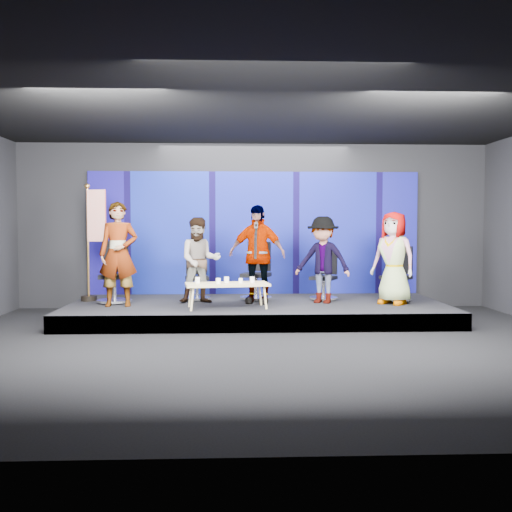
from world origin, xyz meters
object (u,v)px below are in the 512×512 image
object	(u,v)px
chair_b	(197,283)
chair_d	(324,283)
panelist_c	(257,254)
mug_e	(252,280)
chair_e	(397,283)
flag_stand	(93,239)
panelist_b	(200,260)
chair_a	(115,282)
mug_c	(227,280)
panelist_e	(394,258)
panelist_a	(118,254)
mug_b	(218,281)
coffee_table	(227,285)
mug_a	(198,280)
chair_c	(257,281)
mug_d	(241,280)
panelist_d	(323,260)

from	to	relation	value
chair_b	chair_d	distance (m)	2.51
panelist_c	mug_e	bearing A→B (deg)	-82.79
chair_b	chair_e	world-z (taller)	chair_e
flag_stand	panelist_b	bearing A→B (deg)	0.13
chair_a	chair_d	xyz separation A→B (m)	(4.03, 0.29, -0.05)
mug_c	flag_stand	distance (m)	2.84
panelist_e	chair_d	bearing A→B (deg)	-166.24
panelist_c	chair_e	world-z (taller)	panelist_c
panelist_c	panelist_e	xyz separation A→B (m)	(2.53, -0.23, -0.06)
mug_e	flag_stand	world-z (taller)	flag_stand
panelist_a	mug_b	xyz separation A→B (m)	(1.81, -0.46, -0.45)
chair_e	flag_stand	bearing A→B (deg)	-138.45
panelist_c	mug_b	xyz separation A→B (m)	(-0.70, -0.79, -0.43)
mug_e	panelist_e	bearing A→B (deg)	7.38
panelist_b	mug_e	size ratio (longest dim) A/B	15.99
panelist_c	mug_b	bearing A→B (deg)	-114.15
panelist_b	panelist_c	bearing A→B (deg)	-8.74
chair_d	mug_b	xyz separation A→B (m)	(-2.05, -1.23, 0.16)
coffee_table	mug_e	xyz separation A→B (m)	(0.44, 0.10, 0.09)
panelist_a	flag_stand	distance (m)	0.99
panelist_a	panelist_b	size ratio (longest dim) A/B	1.17
chair_a	panelist_c	world-z (taller)	panelist_c
panelist_a	mug_a	bearing A→B (deg)	-17.29
panelist_b	flag_stand	xyz separation A→B (m)	(-2.06, 0.36, 0.39)
panelist_a	flag_stand	world-z (taller)	flag_stand
chair_c	panelist_c	size ratio (longest dim) A/B	0.62
chair_e	flag_stand	xyz separation A→B (m)	(-5.87, 0.17, 0.85)
panelist_e	mug_b	xyz separation A→B (m)	(-3.23, -0.56, -0.36)
chair_b	coffee_table	distance (m)	1.35
flag_stand	chair_c	bearing A→B (deg)	12.02
chair_a	panelist_e	size ratio (longest dim) A/B	0.68
coffee_table	chair_e	bearing A→B (deg)	15.30
mug_b	mug_e	bearing A→B (deg)	19.98
panelist_c	mug_c	xyz separation A→B (m)	(-0.56, -0.58, -0.42)
panelist_b	coffee_table	xyz separation A→B (m)	(0.52, -0.71, -0.40)
chair_e	mug_a	xyz separation A→B (m)	(-3.81, -0.90, 0.15)
panelist_e	mug_e	size ratio (longest dim) A/B	16.99
panelist_c	coffee_table	distance (m)	1.01
chair_d	flag_stand	bearing A→B (deg)	-153.08
chair_a	mug_a	xyz separation A→B (m)	(1.62, -0.82, 0.11)
chair_c	coffee_table	distance (m)	1.31
coffee_table	panelist_e	bearing A→B (deg)	8.15
mug_d	chair_b	bearing A→B (deg)	125.93
chair_a	mug_b	world-z (taller)	chair_a
chair_a	panelist_e	bearing A→B (deg)	-8.00
panelist_b	mug_d	xyz separation A→B (m)	(0.76, -0.68, -0.32)
mug_a	mug_d	bearing A→B (deg)	2.38
panelist_d	flag_stand	bearing A→B (deg)	-159.46
panelist_b	panelist_e	distance (m)	3.61
panelist_a	panelist_d	xyz separation A→B (m)	(3.75, 0.28, -0.13)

